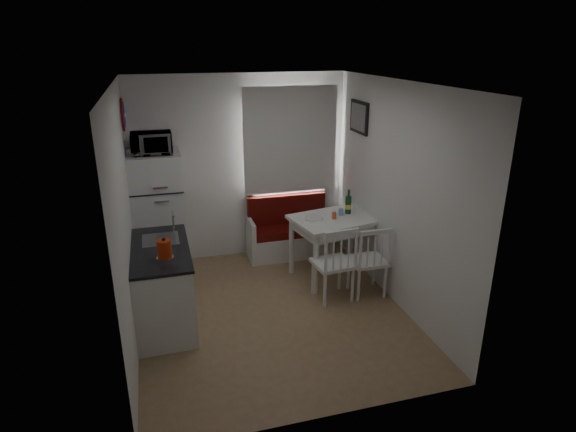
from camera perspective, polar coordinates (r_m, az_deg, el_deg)
name	(u,v)px	position (r m, az deg, el deg)	size (l,w,h in m)	color
floor	(272,312)	(5.76, -1.90, -11.28)	(3.00, 3.50, 0.02)	#8D6C4B
ceiling	(269,83)	(4.93, -2.26, 15.47)	(3.00, 3.50, 0.02)	white
wall_back	(241,168)	(6.84, -5.60, 5.64)	(3.00, 0.02, 2.60)	white
wall_front	(326,280)	(3.66, 4.58, -7.58)	(3.00, 0.02, 2.60)	white
wall_left	(125,221)	(5.08, -18.72, -0.51)	(0.02, 3.50, 2.60)	white
wall_right	(396,196)	(5.72, 12.68, 2.35)	(0.02, 3.50, 2.60)	white
window	(289,143)	(6.90, 0.14, 8.61)	(1.22, 0.06, 1.47)	white
curtain	(291,141)	(6.82, 0.31, 8.91)	(1.35, 0.02, 1.50)	white
kitchen_counter	(163,285)	(5.55, -14.58, -7.87)	(0.62, 1.32, 1.16)	white
wall_sign	(124,115)	(6.29, -18.88, 11.31)	(0.40, 0.40, 0.03)	navy
picture_frame	(359,117)	(6.51, 8.40, 11.52)	(0.04, 0.52, 0.42)	black
bench	(289,236)	(7.08, 0.15, -2.40)	(1.22, 0.47, 0.88)	white
dining_table	(336,224)	(6.32, 5.71, -0.94)	(1.24, 0.98, 0.83)	white
chair_left	(336,257)	(5.72, 5.76, -4.84)	(0.49, 0.47, 0.52)	white
chair_right	(371,254)	(5.90, 9.85, -4.52)	(0.44, 0.42, 0.49)	white
fridge	(159,215)	(6.55, -15.09, 0.07)	(0.67, 0.67, 1.67)	white
microwave	(151,143)	(6.24, -15.88, 8.30)	(0.49, 0.33, 0.27)	white
kettle	(164,249)	(5.01, -14.44, -3.83)	(0.17, 0.17, 0.23)	#BC2E0F
wine_bottle	(348,202)	(6.39, 7.17, 1.71)	(0.08, 0.08, 0.33)	#154222
drinking_glass_orange	(334,216)	(6.21, 5.49, 0.05)	(0.05, 0.05, 0.09)	orange
drinking_glass_blue	(341,212)	(6.34, 6.27, 0.49)	(0.06, 0.06, 0.10)	#85AAE2
plate	(314,218)	(6.20, 3.10, -0.27)	(0.24, 0.24, 0.02)	white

